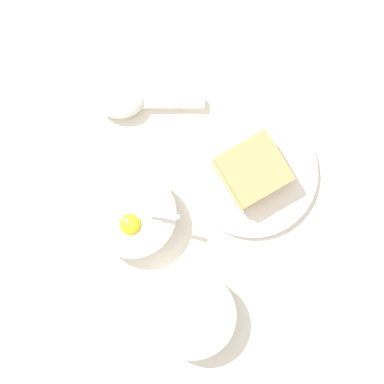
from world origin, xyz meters
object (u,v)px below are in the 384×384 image
at_px(soup_spoon, 128,102).
at_px(toast_sandwich, 253,170).
at_px(toast_plate, 252,172).
at_px(egg_bowl, 131,213).
at_px(congee_bowl, 193,314).

bearing_deg(soup_spoon, toast_sandwich, -172.47).
bearing_deg(soup_spoon, toast_plate, -172.42).
xyz_separation_m(toast_plate, toast_sandwich, (0.00, 0.00, 0.03)).
relative_size(toast_sandwich, soup_spoon, 0.79).
relative_size(egg_bowl, congee_bowl, 1.05).
bearing_deg(toast_plate, soup_spoon, 7.58).
bearing_deg(egg_bowl, soup_spoon, -50.89).
height_order(toast_plate, soup_spoon, soup_spoon).
bearing_deg(congee_bowl, toast_sandwich, -76.12).
height_order(toast_sandwich, congee_bowl, toast_sandwich).
bearing_deg(toast_plate, congee_bowl, 103.73).
distance_m(toast_plate, toast_sandwich, 0.03).
xyz_separation_m(egg_bowl, toast_sandwich, (-0.12, -0.17, 0.01)).
bearing_deg(toast_sandwich, egg_bowl, 56.09).
xyz_separation_m(egg_bowl, toast_plate, (-0.12, -0.17, -0.02)).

